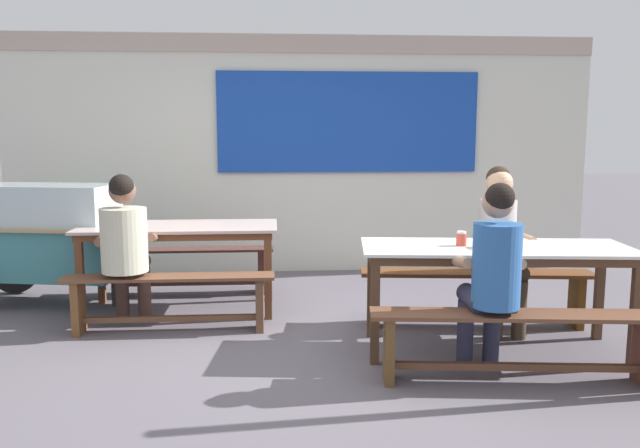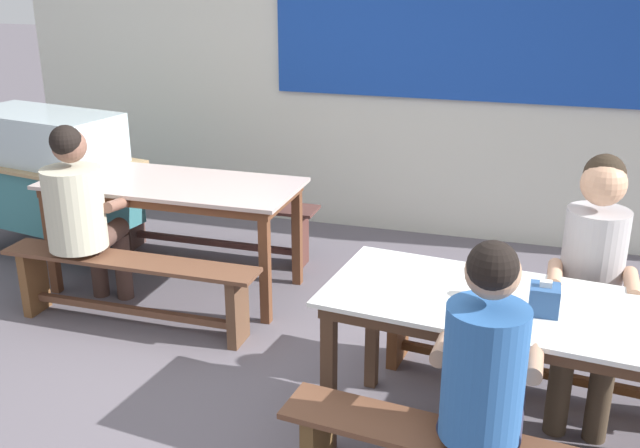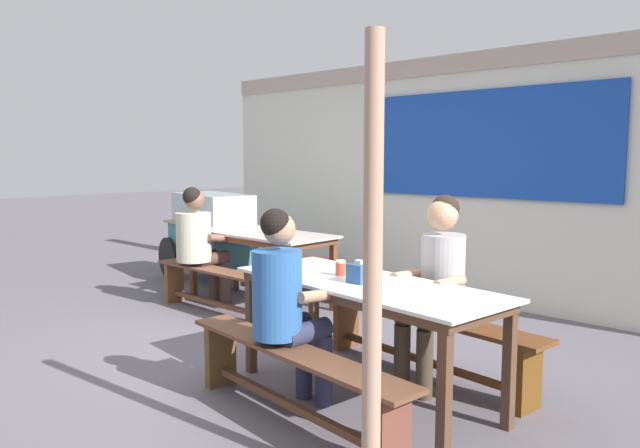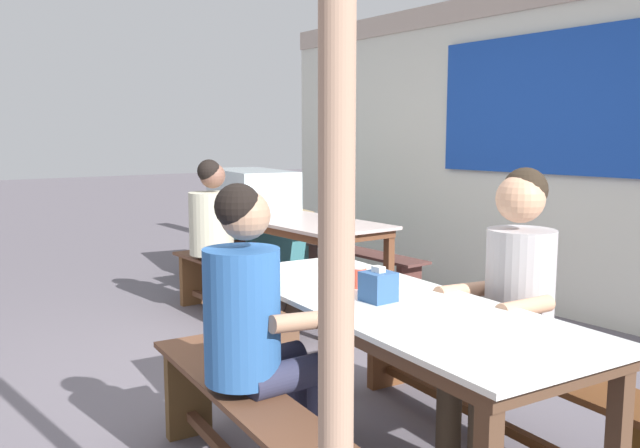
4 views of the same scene
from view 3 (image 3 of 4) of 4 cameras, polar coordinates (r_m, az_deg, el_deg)
The scene contains 15 objects.
ground_plane at distance 5.05m, azimuth -5.83°, elevation -11.67°, with size 40.00×40.00×0.00m, color #5F5961.
backdrop_wall at distance 6.84m, azimuth 11.24°, elevation 4.88°, with size 6.58×0.23×2.65m.
dining_table_far at distance 6.40m, azimuth -5.74°, elevation -1.43°, with size 1.71×0.74×0.77m.
dining_table_near at distance 3.90m, azimuth 4.32°, elevation -6.52°, with size 1.96×0.92×0.77m.
bench_far_back at distance 6.87m, azimuth -1.93°, elevation -4.21°, with size 1.63×0.27×0.45m.
bench_far_front at distance 6.10m, azimuth -9.96°, elevation -5.66°, with size 1.66×0.25×0.45m.
bench_near_back at distance 4.43m, azimuth 9.87°, elevation -10.10°, with size 1.89×0.47×0.45m.
bench_near_front at distance 3.63m, azimuth -2.67°, elevation -13.97°, with size 1.84×0.45×0.45m.
food_cart at distance 7.56m, azimuth -10.18°, elevation -0.63°, with size 1.81×0.99×1.11m.
person_left_back_turned at distance 6.33m, azimuth -11.44°, elevation -1.39°, with size 0.49×0.58×1.26m.
person_right_near_table at distance 4.18m, azimuth 11.03°, elevation -5.07°, with size 0.42×0.54×1.31m.
person_near_front at distance 3.66m, azimuth -3.28°, elevation -7.08°, with size 0.41×0.51×1.27m.
tissue_box at distance 3.83m, azimuth 3.72°, elevation -4.64°, with size 0.12×0.12×0.15m.
condiment_jar at distance 4.05m, azimuth 1.97°, elevation -4.20°, with size 0.07×0.07×0.10m.
wooden_support_post at distance 2.73m, azimuth 5.00°, elevation -4.35°, with size 0.09×0.09×2.12m, color tan.
Camera 3 is at (3.63, -3.15, 1.57)m, focal length 33.78 mm.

